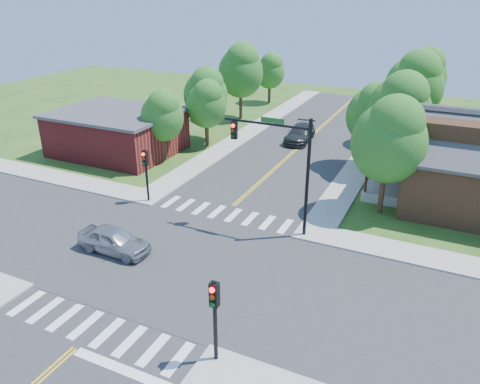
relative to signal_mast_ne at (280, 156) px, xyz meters
The scene contains 25 objects.
ground 8.37m from the signal_mast_ne, 125.00° to the right, with size 100.00×100.00×0.00m, color #264F18.
road_ns 8.36m from the signal_mast_ne, 125.00° to the right, with size 10.00×90.00×0.04m, color #2D2D30.
road_ew 8.36m from the signal_mast_ne, 125.00° to the right, with size 90.00×10.00×0.04m, color #2D2D30.
intersection_patch 8.37m from the signal_mast_ne, 125.00° to the right, with size 10.20×10.20×0.06m, color #2D2D30.
sidewalk_nw 22.73m from the signal_mast_ne, 152.60° to the left, with size 40.00×40.00×0.14m.
crosswalk_north 6.23m from the signal_mast_ne, behind, with size 8.85×2.00×0.01m.
crosswalk_south 13.32m from the signal_mast_ne, 108.36° to the right, with size 8.85×2.00×0.01m.
centerline 8.34m from the signal_mast_ne, 125.00° to the right, with size 0.30×90.00×0.01m.
stop_bar 14.12m from the signal_mast_ne, 96.11° to the right, with size 4.60×0.45×0.09m, color white.
signal_mast_ne is the anchor object (origin of this frame).
signal_pole_se 11.55m from the signal_mast_ne, 81.44° to the right, with size 0.34×0.42×3.80m.
signal_pole_nw 9.76m from the signal_mast_ne, behind, with size 0.34×0.42×3.80m.
building_nw 19.87m from the signal_mast_ne, 157.21° to the left, with size 10.40×8.40×3.73m.
tree_e_a 7.35m from the signal_mast_ne, 44.03° to the left, with size 4.65×4.42×7.91m.
tree_e_b 13.35m from the signal_mast_ne, 68.97° to the left, with size 4.81×4.57×8.17m.
tree_e_c 21.35m from the signal_mast_ne, 76.66° to the left, with size 5.14×4.88×8.74m.
tree_e_d 30.10m from the signal_mast_ne, 80.57° to the left, with size 4.69×4.45×7.97m.
tree_w_a 15.14m from the signal_mast_ne, 150.16° to the left, with size 3.59×3.41×6.11m.
tree_w_b 18.83m from the signal_mast_ne, 132.04° to the left, with size 4.14×3.94×7.04m.
tree_w_c 25.97m from the signal_mast_ne, 120.03° to the left, with size 4.88×4.64×8.30m.
tree_w_d 33.55m from the signal_mast_ne, 112.77° to the left, with size 3.67×3.49×6.24m.
tree_house 13.60m from the signal_mast_ne, 78.18° to the left, with size 4.11×3.91×6.99m.
tree_bldg 17.02m from the signal_mast_ne, 133.30° to the left, with size 3.67×3.49×6.24m.
car_silver 10.48m from the signal_mast_ne, 139.51° to the right, with size 4.28×1.74×1.45m, color #ADAFB4.
car_dgrey 18.48m from the signal_mast_ne, 104.27° to the left, with size 2.50×5.38×1.52m, color #2D3132.
Camera 1 is at (12.58, -18.15, 13.81)m, focal length 35.00 mm.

